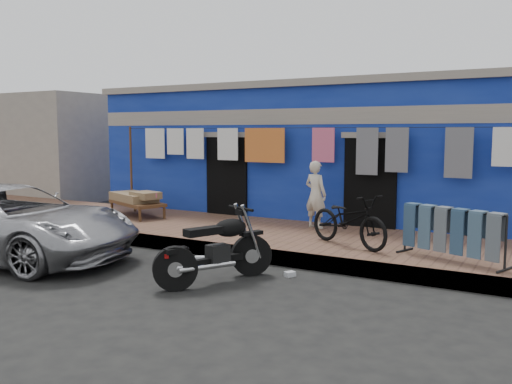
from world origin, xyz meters
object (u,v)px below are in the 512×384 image
Objects in this scene: seated_person at (316,195)px; bicycle at (349,214)px; charpoy at (137,204)px; motorcycle at (215,246)px; car at (7,221)px; jeans_rack at (452,233)px.

bicycle is (1.21, -1.34, -0.13)m from seated_person.
charpoy is at bearing 23.03° from seated_person.
bicycle reaches higher than motorcycle.
car is 3.45× the size of seated_person.
jeans_rack is (6.93, 2.62, 0.00)m from car.
seated_person is at bearing 7.95° from charpoy.
motorcycle is at bearing -35.83° from charpoy.
car reaches higher than charpoy.
motorcycle is (3.97, 0.54, -0.13)m from car.
car reaches higher than motorcycle.
car is 2.70× the size of jeans_rack.
seated_person is at bearing 66.66° from bicycle.
jeans_rack is at bearing 166.66° from seated_person.
motorcycle is (-1.22, -2.33, -0.26)m from bicycle.
seated_person is 0.78× the size of motorcycle.
car is 5.93m from bicycle.
bicycle is at bearing 85.25° from motorcycle.
car is at bearing -149.38° from motorcycle.
jeans_rack is (2.96, 2.08, 0.13)m from motorcycle.
jeans_rack reaches higher than motorcycle.
bicycle is at bearing -70.39° from car.
seated_person is 0.74× the size of charpoy.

